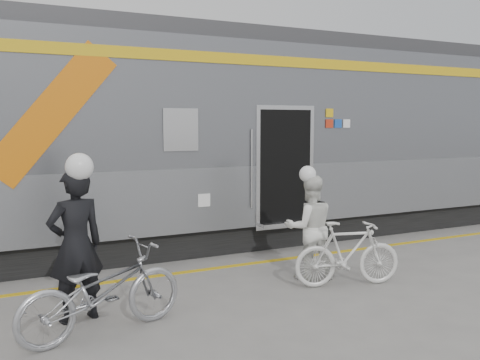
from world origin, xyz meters
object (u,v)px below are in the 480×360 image
man (76,245)px  bicycle_right (348,254)px  woman (310,227)px  bicycle_left (102,290)px

man → bicycle_right: man is taller
man → woman: (3.43, 0.22, -0.13)m
man → woman: size_ratio=1.16×
woman → bicycle_right: 0.70m
woman → bicycle_right: (0.30, -0.55, -0.31)m
woman → bicycle_right: woman is taller
bicycle_left → woman: size_ratio=1.22×
bicycle_left → woman: 3.33m
bicycle_left → bicycle_right: (3.53, 0.22, -0.03)m
bicycle_left → woman: bearing=-90.6°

